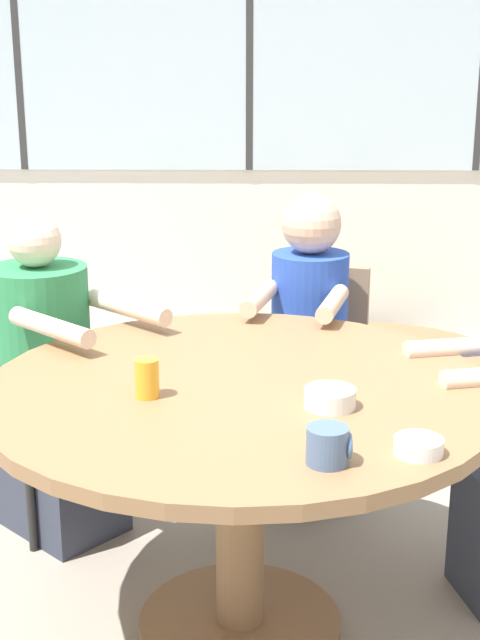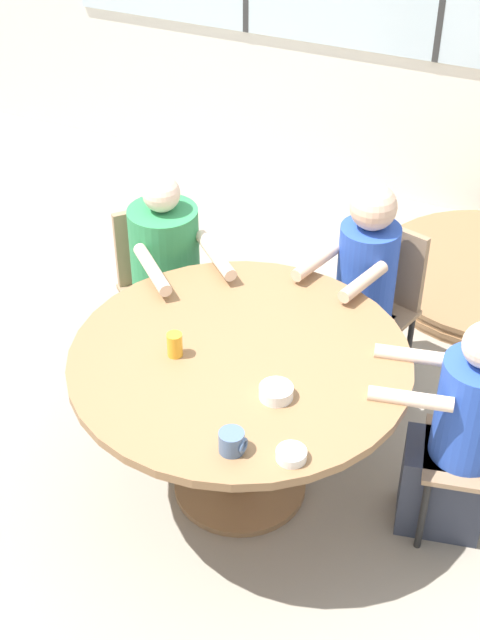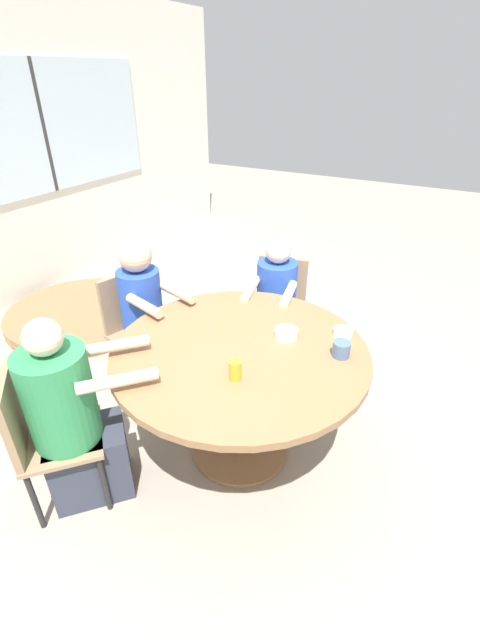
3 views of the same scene
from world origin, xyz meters
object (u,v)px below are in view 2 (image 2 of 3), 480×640
Objects in this scene: person_man_blue_shirt at (361,302)px; bowl_cereal at (276,392)px; chair_for_woman_green_shirt at (158,274)px; juice_glass at (175,345)px; person_woman_green_shirt at (169,292)px; person_man_teal_shirt at (458,440)px; chair_for_man_blue_shirt at (378,293)px; coffee_mug at (232,442)px; bowl_white_shallow at (291,455)px.

person_man_blue_shirt is 8.76× the size of bowl_cereal.
chair_for_woman_green_shirt is 1.05m from juice_glass.
person_woman_green_shirt is 1.61m from person_man_teal_shirt.
juice_glass is at bearing 73.27° from person_woman_green_shirt.
coffee_mug reaches higher than chair_for_man_blue_shirt.
chair_for_man_blue_shirt is at bearing 23.48° from person_man_teal_shirt.
bowl_cereal is (-0.18, 0.28, 0.01)m from bowl_white_shallow.
person_woman_green_shirt is (0.13, -0.11, -0.00)m from chair_for_woman_green_shirt.
person_man_teal_shirt reaches higher than bowl_cereal.
person_man_blue_shirt is at bearing 31.09° from person_man_teal_shirt.
person_man_blue_shirt is 11.10× the size of juice_glass.
person_man_teal_shirt reaches higher than bowl_white_shallow.
juice_glass is (0.43, -0.71, 0.32)m from person_woman_green_shirt.
coffee_mug is at bearing 102.13° from chair_for_man_blue_shirt.
person_woman_green_shirt reaches higher than bowl_cereal.
chair_for_woman_green_shirt is 1.00× the size of chair_for_man_blue_shirt.
person_man_teal_shirt is 1.22m from juice_glass.
person_woman_green_shirt is at bearing 135.70° from bowl_white_shallow.
person_woman_green_shirt is at bearing 121.18° from juice_glass.
juice_glass reaches higher than chair_for_woman_green_shirt.
person_man_blue_shirt is (0.91, 0.28, 0.04)m from person_woman_green_shirt.
bowl_cereal is at bearing -7.61° from juice_glass.
person_woman_green_shirt is at bearing 39.33° from chair_for_man_blue_shirt.
chair_for_man_blue_shirt is 7.63× the size of bowl_white_shallow.
person_man_blue_shirt is 1.37m from bowl_white_shallow.
person_woman_green_shirt is at bearing 128.32° from coffee_mug.
person_man_blue_shirt is 1.41m from coffee_mug.
chair_for_woman_green_shirt is 1.12m from chair_for_man_blue_shirt.
coffee_mug is at bearing -95.12° from bowl_cereal.
chair_for_woman_green_shirt is at bearing 123.96° from juice_glass.
person_man_teal_shirt is at bearing 45.44° from coffee_mug.
juice_glass is (-0.48, -0.99, 0.29)m from person_man_blue_shirt.
bowl_cereal is at bearing 122.52° from bowl_white_shallow.
juice_glass is at bearing 138.43° from coffee_mug.
person_woman_green_shirt is 11.31× the size of coffee_mug.
person_woman_green_shirt reaches higher than person_man_teal_shirt.
person_man_blue_shirt is at bearing 89.82° from bowl_cereal.
chair_for_man_blue_shirt is at bearing 148.59° from chair_for_woman_green_shirt.
chair_for_woman_green_shirt is at bearing 135.92° from bowl_white_shallow.
juice_glass is (-0.44, 0.39, 0.01)m from coffee_mug.
chair_for_woman_green_shirt is 0.73× the size of person_man_blue_shirt.
person_man_blue_shirt reaches higher than chair_for_man_blue_shirt.
coffee_mug is at bearing 81.43° from chair_for_woman_green_shirt.
person_man_teal_shirt reaches higher than coffee_mug.
coffee_mug is 0.21m from bowl_white_shallow.
bowl_cereal is at bearing 91.22° from chair_for_woman_green_shirt.
bowl_white_shallow is at bearing 109.96° from chair_for_man_blue_shirt.
person_man_teal_shirt is 1.03m from coffee_mug.
person_man_blue_shirt is 1.08m from bowl_cereal.
juice_glass is (0.56, -0.83, 0.32)m from chair_for_woman_green_shirt.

